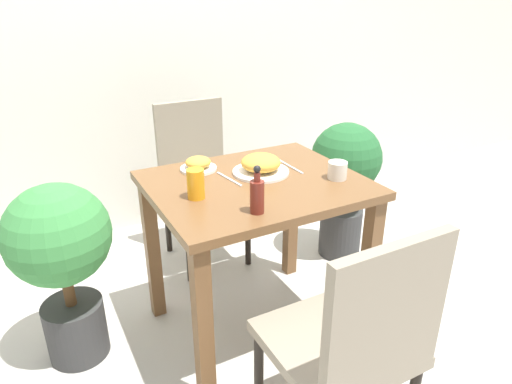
{
  "coord_description": "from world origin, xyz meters",
  "views": [
    {
      "loc": [
        -0.83,
        -1.54,
        1.48
      ],
      "look_at": [
        0.0,
        0.0,
        0.7
      ],
      "focal_mm": 32.0,
      "sensor_mm": 36.0,
      "label": 1
    }
  ],
  "objects_px": {
    "chair_near": "(354,341)",
    "potted_plant_left": "(61,254)",
    "drink_cup": "(337,170)",
    "food_plate": "(261,165)",
    "juice_glass": "(196,184)",
    "chair_far": "(199,173)",
    "side_plate": "(198,164)",
    "potted_plant_right": "(345,175)",
    "sauce_bottle": "(257,195)"
  },
  "relations": [
    {
      "from": "chair_near",
      "to": "potted_plant_left",
      "type": "xyz_separation_m",
      "value": [
        -0.7,
        0.96,
        -0.01
      ]
    },
    {
      "from": "drink_cup",
      "to": "chair_near",
      "type": "bearing_deg",
      "value": -122.34
    },
    {
      "from": "food_plate",
      "to": "juice_glass",
      "type": "relative_size",
      "value": 2.11
    },
    {
      "from": "chair_far",
      "to": "side_plate",
      "type": "height_order",
      "value": "chair_far"
    },
    {
      "from": "juice_glass",
      "to": "potted_plant_right",
      "type": "bearing_deg",
      "value": 20.13
    },
    {
      "from": "chair_far",
      "to": "side_plate",
      "type": "xyz_separation_m",
      "value": [
        -0.2,
        -0.52,
        0.26
      ]
    },
    {
      "from": "food_plate",
      "to": "sauce_bottle",
      "type": "height_order",
      "value": "sauce_bottle"
    },
    {
      "from": "potted_plant_left",
      "to": "food_plate",
      "type": "bearing_deg",
      "value": -9.5
    },
    {
      "from": "chair_near",
      "to": "juice_glass",
      "type": "height_order",
      "value": "chair_near"
    },
    {
      "from": "sauce_bottle",
      "to": "juice_glass",
      "type": "bearing_deg",
      "value": 123.44
    },
    {
      "from": "juice_glass",
      "to": "food_plate",
      "type": "bearing_deg",
      "value": 17.62
    },
    {
      "from": "sauce_bottle",
      "to": "chair_far",
      "type": "bearing_deg",
      "value": 80.52
    },
    {
      "from": "chair_near",
      "to": "side_plate",
      "type": "xyz_separation_m",
      "value": [
        -0.09,
        0.98,
        0.26
      ]
    },
    {
      "from": "food_plate",
      "to": "potted_plant_right",
      "type": "bearing_deg",
      "value": 21.32
    },
    {
      "from": "chair_near",
      "to": "chair_far",
      "type": "distance_m",
      "value": 1.5
    },
    {
      "from": "side_plate",
      "to": "potted_plant_right",
      "type": "bearing_deg",
      "value": 6.66
    },
    {
      "from": "juice_glass",
      "to": "chair_far",
      "type": "bearing_deg",
      "value": 68.39
    },
    {
      "from": "food_plate",
      "to": "sauce_bottle",
      "type": "relative_size",
      "value": 1.37
    },
    {
      "from": "chair_near",
      "to": "potted_plant_left",
      "type": "relative_size",
      "value": 1.13
    },
    {
      "from": "chair_far",
      "to": "potted_plant_right",
      "type": "relative_size",
      "value": 1.12
    },
    {
      "from": "chair_far",
      "to": "potted_plant_right",
      "type": "bearing_deg",
      "value": -29.45
    },
    {
      "from": "chair_near",
      "to": "potted_plant_left",
      "type": "distance_m",
      "value": 1.19
    },
    {
      "from": "chair_near",
      "to": "side_plate",
      "type": "distance_m",
      "value": 1.02
    },
    {
      "from": "juice_glass",
      "to": "potted_plant_left",
      "type": "bearing_deg",
      "value": 153.35
    },
    {
      "from": "food_plate",
      "to": "side_plate",
      "type": "bearing_deg",
      "value": 143.5
    },
    {
      "from": "chair_far",
      "to": "drink_cup",
      "type": "height_order",
      "value": "chair_far"
    },
    {
      "from": "food_plate",
      "to": "drink_cup",
      "type": "distance_m",
      "value": 0.33
    },
    {
      "from": "sauce_bottle",
      "to": "food_plate",
      "type": "bearing_deg",
      "value": 59.08
    },
    {
      "from": "chair_near",
      "to": "juice_glass",
      "type": "relative_size",
      "value": 7.86
    },
    {
      "from": "side_plate",
      "to": "juice_glass",
      "type": "xyz_separation_m",
      "value": [
        -0.12,
        -0.27,
        0.03
      ]
    },
    {
      "from": "chair_near",
      "to": "food_plate",
      "type": "xyz_separation_m",
      "value": [
        0.13,
        0.82,
        0.27
      ]
    },
    {
      "from": "drink_cup",
      "to": "potted_plant_left",
      "type": "xyz_separation_m",
      "value": [
        -1.09,
        0.35,
        -0.28
      ]
    },
    {
      "from": "side_plate",
      "to": "drink_cup",
      "type": "xyz_separation_m",
      "value": [
        0.48,
        -0.37,
        0.01
      ]
    },
    {
      "from": "side_plate",
      "to": "food_plate",
      "type": "bearing_deg",
      "value": -36.5
    },
    {
      "from": "potted_plant_right",
      "to": "food_plate",
      "type": "bearing_deg",
      "value": -158.68
    },
    {
      "from": "chair_near",
      "to": "chair_far",
      "type": "relative_size",
      "value": 1.0
    },
    {
      "from": "potted_plant_left",
      "to": "potted_plant_right",
      "type": "height_order",
      "value": "potted_plant_right"
    },
    {
      "from": "chair_near",
      "to": "side_plate",
      "type": "bearing_deg",
      "value": -84.77
    },
    {
      "from": "potted_plant_right",
      "to": "chair_far",
      "type": "bearing_deg",
      "value": 150.55
    },
    {
      "from": "sauce_bottle",
      "to": "potted_plant_right",
      "type": "xyz_separation_m",
      "value": [
        0.9,
        0.6,
        -0.31
      ]
    },
    {
      "from": "drink_cup",
      "to": "juice_glass",
      "type": "height_order",
      "value": "juice_glass"
    },
    {
      "from": "potted_plant_right",
      "to": "chair_near",
      "type": "bearing_deg",
      "value": -127.42
    },
    {
      "from": "food_plate",
      "to": "sauce_bottle",
      "type": "xyz_separation_m",
      "value": [
        -0.2,
        -0.33,
        0.03
      ]
    },
    {
      "from": "side_plate",
      "to": "juice_glass",
      "type": "relative_size",
      "value": 1.38
    },
    {
      "from": "juice_glass",
      "to": "potted_plant_left",
      "type": "height_order",
      "value": "juice_glass"
    },
    {
      "from": "drink_cup",
      "to": "sauce_bottle",
      "type": "distance_m",
      "value": 0.47
    },
    {
      "from": "food_plate",
      "to": "side_plate",
      "type": "relative_size",
      "value": 1.53
    },
    {
      "from": "potted_plant_right",
      "to": "sauce_bottle",
      "type": "bearing_deg",
      "value": -146.16
    },
    {
      "from": "juice_glass",
      "to": "potted_plant_left",
      "type": "relative_size",
      "value": 0.14
    },
    {
      "from": "juice_glass",
      "to": "potted_plant_left",
      "type": "distance_m",
      "value": 0.63
    }
  ]
}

